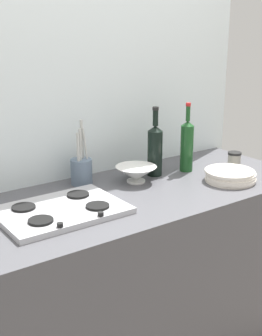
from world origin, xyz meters
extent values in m
cube|color=#4C4C51|center=(0.00, 0.00, 0.45)|extent=(1.80, 0.70, 0.90)
cube|color=silver|center=(0.00, 0.38, 1.19)|extent=(1.90, 0.06, 2.37)
cube|color=#B2B2B7|center=(-0.37, -0.02, 0.91)|extent=(0.50, 0.36, 0.02)
cylinder|color=black|center=(-0.49, -0.10, 0.93)|extent=(0.10, 0.10, 0.01)
cylinder|color=black|center=(-0.24, -0.10, 0.93)|extent=(0.10, 0.10, 0.01)
cylinder|color=black|center=(-0.49, 0.06, 0.93)|extent=(0.10, 0.10, 0.01)
cylinder|color=black|center=(-0.24, 0.06, 0.93)|extent=(0.10, 0.10, 0.01)
cylinder|color=black|center=(-0.45, -0.19, 0.93)|extent=(0.02, 0.02, 0.02)
cylinder|color=black|center=(-0.28, -0.19, 0.93)|extent=(0.02, 0.02, 0.02)
cylinder|color=silver|center=(0.49, -0.14, 0.91)|extent=(0.24, 0.24, 0.01)
cylinder|color=silver|center=(0.49, -0.15, 0.92)|extent=(0.24, 0.24, 0.01)
cylinder|color=silver|center=(0.49, -0.15, 0.93)|extent=(0.24, 0.24, 0.01)
cylinder|color=silver|center=(0.49, -0.14, 0.94)|extent=(0.24, 0.24, 0.01)
cylinder|color=silver|center=(0.49, -0.14, 0.95)|extent=(0.24, 0.24, 0.01)
cylinder|color=#19471E|center=(0.43, 0.11, 1.02)|extent=(0.07, 0.07, 0.24)
cone|color=#19471E|center=(0.43, 0.11, 1.15)|extent=(0.07, 0.07, 0.02)
cylinder|color=#19471E|center=(0.43, 0.11, 1.20)|extent=(0.02, 0.02, 0.08)
cylinder|color=#B21E1E|center=(0.43, 0.11, 1.25)|extent=(0.03, 0.03, 0.02)
cylinder|color=black|center=(0.25, 0.15, 1.01)|extent=(0.08, 0.08, 0.23)
cone|color=black|center=(0.25, 0.15, 1.14)|extent=(0.08, 0.08, 0.03)
cylinder|color=black|center=(0.25, 0.15, 1.19)|extent=(0.03, 0.03, 0.08)
cylinder|color=black|center=(0.25, 0.15, 1.24)|extent=(0.03, 0.03, 0.02)
cylinder|color=white|center=(0.11, 0.11, 0.91)|extent=(0.09, 0.09, 0.01)
cone|color=white|center=(0.11, 0.11, 0.94)|extent=(0.20, 0.20, 0.07)
cylinder|color=slate|center=(-0.12, 0.24, 0.96)|extent=(0.10, 0.10, 0.12)
cylinder|color=#B7B7B2|center=(-0.14, 0.22, 1.06)|extent=(0.02, 0.03, 0.21)
cylinder|color=#B7B7B2|center=(-0.09, 0.24, 1.06)|extent=(0.04, 0.01, 0.22)
cylinder|color=#B7B7B2|center=(-0.10, 0.25, 1.08)|extent=(0.03, 0.04, 0.27)
cylinder|color=#B7B7B2|center=(-0.13, 0.23, 1.06)|extent=(0.02, 0.02, 0.22)
cylinder|color=#9E998C|center=(0.68, 0.00, 0.94)|extent=(0.07, 0.07, 0.07)
cylinder|color=black|center=(0.68, 0.00, 0.98)|extent=(0.07, 0.07, 0.01)
camera|label=1|loc=(-1.14, -1.60, 1.64)|focal=49.40mm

